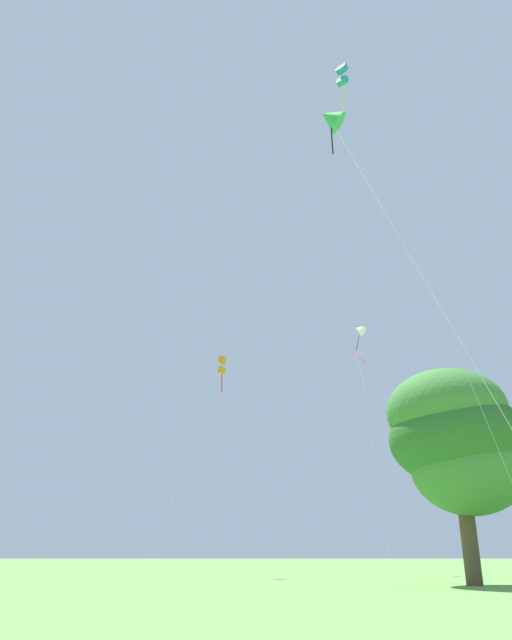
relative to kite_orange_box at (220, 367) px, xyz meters
The scene contains 6 objects.
kite_orange_box is the anchor object (origin of this frame).
kite_white_distant 12.52m from the kite_orange_box, 16.72° to the left, with size 3.84×8.12×19.54m.
kite_green_small 24.90m from the kite_orange_box, 76.70° to the right, with size 3.55×9.91×18.67m.
kite_pink_low 12.67m from the kite_orange_box, 24.03° to the left, with size 1.20×9.04×17.76m.
kite_teal_box 22.86m from the kite_orange_box, 69.83° to the right, with size 4.13×7.18×25.32m.
tree_right_cluster 19.97m from the kite_orange_box, 45.41° to the right, with size 6.93×6.88×10.48m.
Camera 1 is at (1.75, -5.24, 1.41)m, focal length 33.75 mm.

